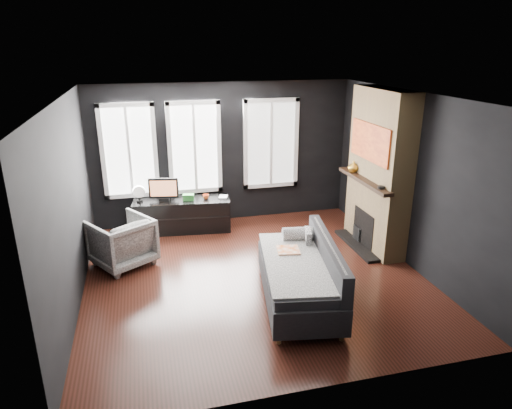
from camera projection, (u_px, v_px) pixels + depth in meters
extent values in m
plane|color=black|center=(254.00, 276.00, 6.99)|extent=(5.00, 5.00, 0.00)
plane|color=white|center=(254.00, 96.00, 6.09)|extent=(5.00, 5.00, 0.00)
cube|color=black|center=(223.00, 154.00, 8.82)|extent=(5.00, 0.02, 2.70)
cube|color=black|center=(69.00, 207.00, 5.96)|extent=(0.02, 5.00, 2.70)
cube|color=black|center=(410.00, 180.00, 7.11)|extent=(0.02, 5.00, 2.70)
cube|color=gray|center=(308.00, 240.00, 6.69)|extent=(0.16, 0.33, 0.32)
imported|color=white|center=(121.00, 240.00, 7.21)|extent=(1.13, 1.12, 0.87)
imported|color=#D15522|center=(206.00, 196.00, 8.51)|extent=(0.14, 0.13, 0.12)
imported|color=#B3A78A|center=(219.00, 192.00, 8.62)|extent=(0.15, 0.06, 0.21)
cube|color=#29752B|center=(188.00, 197.00, 8.46)|extent=(0.22, 0.16, 0.11)
imported|color=gold|center=(353.00, 167.00, 7.98)|extent=(0.22, 0.22, 0.19)
cylinder|color=black|center=(381.00, 187.00, 7.09)|extent=(0.14, 0.14, 0.04)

